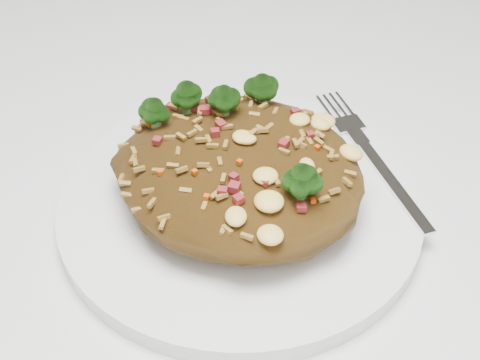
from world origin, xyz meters
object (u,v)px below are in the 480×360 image
at_px(dining_table, 144,226).
at_px(fork, 377,163).
at_px(fried_rice, 239,161).
at_px(plate, 240,204).

distance_m(dining_table, fork, 0.21).
distance_m(fried_rice, fork, 0.11).
height_order(dining_table, plate, plate).
xyz_separation_m(fried_rice, fork, (0.07, 0.08, -0.03)).
distance_m(plate, fork, 0.10).
height_order(dining_table, fried_rice, fried_rice).
bearing_deg(dining_table, plate, -9.31).
bearing_deg(fried_rice, fork, 50.17).
xyz_separation_m(plate, fork, (0.07, 0.08, 0.01)).
bearing_deg(fried_rice, plate, -34.72).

